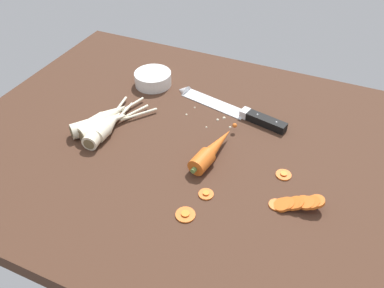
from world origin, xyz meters
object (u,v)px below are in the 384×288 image
(parsnip_mid_left, at_px, (104,124))
(carrot_slice_stack, at_px, (297,203))
(parsnip_outer, at_px, (109,116))
(carrot_slice_stray_mid, at_px, (185,214))
(whole_carrot, at_px, (212,150))
(parsnip_front, at_px, (101,123))
(carrot_slice_stray_near, at_px, (206,194))
(carrot_slice_stray_far, at_px, (284,174))
(chefs_knife, at_px, (227,107))
(parsnip_back, at_px, (109,124))
(parsnip_mid_right, at_px, (102,127))
(prep_bowl, at_px, (153,78))

(parsnip_mid_left, height_order, carrot_slice_stack, parsnip_mid_left)
(parsnip_outer, bearing_deg, parsnip_mid_left, -75.67)
(carrot_slice_stray_mid, bearing_deg, whole_carrot, 95.18)
(parsnip_front, bearing_deg, carrot_slice_stray_mid, -28.05)
(carrot_slice_stray_near, xyz_separation_m, carrot_slice_stray_far, (0.14, 0.13, 0.00))
(chefs_knife, height_order, parsnip_front, parsnip_front)
(carrot_slice_stray_mid, distance_m, carrot_slice_stray_far, 0.25)
(whole_carrot, height_order, carrot_slice_stack, whole_carrot)
(parsnip_back, height_order, parsnip_outer, same)
(chefs_knife, bearing_deg, parsnip_front, -140.69)
(parsnip_back, bearing_deg, whole_carrot, 2.79)
(parsnip_mid_right, relative_size, carrot_slice_stray_near, 6.76)
(carrot_slice_stray_mid, relative_size, prep_bowl, 0.38)
(parsnip_mid_left, distance_m, parsnip_outer, 0.04)
(parsnip_outer, bearing_deg, whole_carrot, -3.37)
(parsnip_back, distance_m, carrot_slice_stray_far, 0.46)
(whole_carrot, bearing_deg, parsnip_outer, 176.63)
(chefs_knife, xyz_separation_m, parsnip_back, (-0.25, -0.21, 0.01))
(carrot_slice_stack, bearing_deg, prep_bowl, 148.81)
(whole_carrot, bearing_deg, carrot_slice_stack, -18.78)
(parsnip_front, xyz_separation_m, carrot_slice_stack, (0.52, -0.06, -0.01))
(parsnip_outer, relative_size, carrot_slice_stray_far, 5.16)
(parsnip_back, distance_m, carrot_slice_stray_near, 0.33)
(carrot_slice_stack, distance_m, carrot_slice_stray_near, 0.19)
(carrot_slice_stray_far, bearing_deg, parsnip_mid_right, -175.51)
(whole_carrot, distance_m, parsnip_front, 0.30)
(prep_bowl, bearing_deg, carrot_slice_stack, -31.19)
(parsnip_mid_left, height_order, parsnip_back, same)
(whole_carrot, distance_m, carrot_slice_stray_near, 0.13)
(parsnip_back, xyz_separation_m, parsnip_outer, (-0.02, 0.03, -0.00))
(carrot_slice_stack, bearing_deg, carrot_slice_stray_near, -166.71)
(chefs_knife, bearing_deg, carrot_slice_stack, -47.03)
(parsnip_back, relative_size, parsnip_outer, 0.93)
(carrot_slice_stray_near, bearing_deg, parsnip_front, 163.40)
(parsnip_mid_right, xyz_separation_m, parsnip_back, (0.01, 0.01, 0.00))
(whole_carrot, bearing_deg, carrot_slice_stray_near, -73.94)
(parsnip_mid_right, distance_m, prep_bowl, 0.26)
(parsnip_front, bearing_deg, parsnip_outer, 87.73)
(whole_carrot, xyz_separation_m, parsnip_outer, (-0.30, 0.02, -0.00))
(parsnip_outer, distance_m, carrot_slice_stray_far, 0.48)
(parsnip_front, xyz_separation_m, carrot_slice_stray_mid, (0.32, -0.17, -0.02))
(parsnip_mid_right, height_order, prep_bowl, same)
(carrot_slice_stray_far, bearing_deg, parsnip_front, -176.80)
(parsnip_front, xyz_separation_m, carrot_slice_stray_far, (0.48, 0.03, -0.02))
(parsnip_back, xyz_separation_m, carrot_slice_stack, (0.50, -0.06, -0.01))
(prep_bowl, bearing_deg, parsnip_mid_right, -91.85)
(whole_carrot, xyz_separation_m, carrot_slice_stray_mid, (0.02, -0.19, -0.02))
(chefs_knife, height_order, whole_carrot, whole_carrot)
(chefs_knife, distance_m, carrot_slice_stray_mid, 0.39)
(parsnip_mid_left, distance_m, carrot_slice_stack, 0.52)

